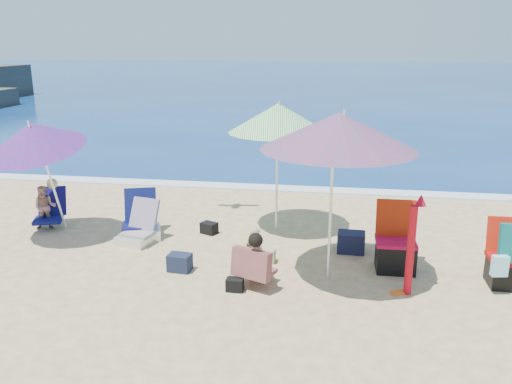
# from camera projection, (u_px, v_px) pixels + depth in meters

# --- Properties ---
(ground) EXTENTS (120.00, 120.00, 0.00)m
(ground) POSITION_uv_depth(u_px,v_px,m) (266.00, 286.00, 7.47)
(ground) COLOR #D8BC84
(ground) RESTS_ON ground
(sea) EXTENTS (120.00, 80.00, 0.12)m
(sea) POSITION_uv_depth(u_px,v_px,m) (331.00, 78.00, 50.19)
(sea) COLOR navy
(sea) RESTS_ON ground
(foam) EXTENTS (120.00, 0.50, 0.04)m
(foam) POSITION_uv_depth(u_px,v_px,m) (296.00, 189.00, 12.30)
(foam) COLOR white
(foam) RESTS_ON ground
(umbrella_turquoise) EXTENTS (2.60, 2.60, 2.48)m
(umbrella_turquoise) POSITION_uv_depth(u_px,v_px,m) (339.00, 131.00, 7.11)
(umbrella_turquoise) COLOR silver
(umbrella_turquoise) RESTS_ON ground
(umbrella_striped) EXTENTS (1.97, 1.97, 2.36)m
(umbrella_striped) POSITION_uv_depth(u_px,v_px,m) (278.00, 118.00, 9.15)
(umbrella_striped) COLOR white
(umbrella_striped) RESTS_ON ground
(umbrella_blue) EXTENTS (1.95, 2.00, 2.24)m
(umbrella_blue) POSITION_uv_depth(u_px,v_px,m) (34.00, 136.00, 8.74)
(umbrella_blue) COLOR white
(umbrella_blue) RESTS_ON ground
(furled_umbrella) EXTENTS (0.26, 0.28, 1.40)m
(furled_umbrella) POSITION_uv_depth(u_px,v_px,m) (413.00, 241.00, 7.06)
(furled_umbrella) COLOR #B90D18
(furled_umbrella) RESTS_ON ground
(chair_navy) EXTENTS (0.82, 0.88, 0.81)m
(chair_navy) POSITION_uv_depth(u_px,v_px,m) (142.00, 225.00, 9.35)
(chair_navy) COLOR #0B0E41
(chair_navy) RESTS_ON ground
(chair_rainbow) EXTENTS (0.68, 0.77, 0.72)m
(chair_rainbow) POSITION_uv_depth(u_px,v_px,m) (138.00, 232.00, 9.05)
(chair_rainbow) COLOR #EC7D53
(chair_rainbow) RESTS_ON ground
(camp_chair_left) EXTENTS (0.60, 0.60, 1.03)m
(camp_chair_left) POSITION_uv_depth(u_px,v_px,m) (395.00, 250.00, 7.97)
(camp_chair_left) COLOR #B60D34
(camp_chair_left) RESTS_ON ground
(camp_chair_right) EXTENTS (0.60, 0.71, 0.99)m
(camp_chair_right) POSITION_uv_depth(u_px,v_px,m) (509.00, 263.00, 7.39)
(camp_chair_right) COLOR #9D0C0B
(camp_chair_right) RESTS_ON ground
(person_center) EXTENTS (0.64, 0.71, 0.84)m
(person_center) POSITION_uv_depth(u_px,v_px,m) (254.00, 258.00, 7.40)
(person_center) COLOR tan
(person_center) RESTS_ON ground
(person_left) EXTENTS (0.65, 0.82, 0.91)m
(person_left) POSITION_uv_depth(u_px,v_px,m) (47.00, 206.00, 9.71)
(person_left) COLOR tan
(person_left) RESTS_ON ground
(bag_navy_a) EXTENTS (0.36, 0.28, 0.26)m
(bag_navy_a) POSITION_uv_depth(u_px,v_px,m) (180.00, 262.00, 7.95)
(bag_navy_a) COLOR #181F36
(bag_navy_a) RESTS_ON ground
(bag_black_a) EXTENTS (0.34, 0.30, 0.20)m
(bag_black_a) POSITION_uv_depth(u_px,v_px,m) (209.00, 228.00, 9.50)
(bag_black_a) COLOR black
(bag_black_a) RESTS_ON ground
(bag_tan) EXTENTS (0.26, 0.19, 0.21)m
(bag_tan) POSITION_uv_depth(u_px,v_px,m) (267.00, 256.00, 8.27)
(bag_tan) COLOR tan
(bag_tan) RESTS_ON ground
(bag_navy_b) EXTENTS (0.46, 0.35, 0.33)m
(bag_navy_b) POSITION_uv_depth(u_px,v_px,m) (351.00, 242.00, 8.66)
(bag_navy_b) COLOR #171A32
(bag_navy_b) RESTS_ON ground
(bag_black_b) EXTENTS (0.24, 0.17, 0.18)m
(bag_black_b) POSITION_uv_depth(u_px,v_px,m) (235.00, 285.00, 7.32)
(bag_black_b) COLOR black
(bag_black_b) RESTS_ON ground
(orange_item) EXTENTS (0.25, 0.19, 0.03)m
(orange_item) POSITION_uv_depth(u_px,v_px,m) (399.00, 293.00, 7.25)
(orange_item) COLOR orange
(orange_item) RESTS_ON ground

